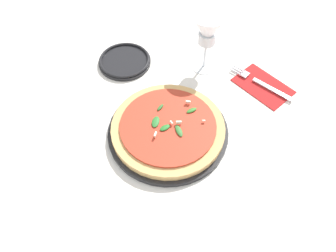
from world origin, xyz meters
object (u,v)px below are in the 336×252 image
at_px(pizza_arugula_main, 168,129).
at_px(side_plate_white, 125,61).
at_px(wine_glass, 208,32).
at_px(fork, 261,83).

bearing_deg(pizza_arugula_main, side_plate_white, -14.83).
bearing_deg(side_plate_white, wine_glass, -134.91).
relative_size(wine_glass, fork, 0.88).
distance_m(wine_glass, side_plate_white, 0.26).
xyz_separation_m(fork, side_plate_white, (0.33, 0.23, 0.00)).
relative_size(wine_glass, side_plate_white, 1.11).
relative_size(pizza_arugula_main, wine_glass, 1.75).
bearing_deg(fork, wine_glass, 14.58).
distance_m(fork, side_plate_white, 0.40).
height_order(pizza_arugula_main, fork, pizza_arugula_main).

